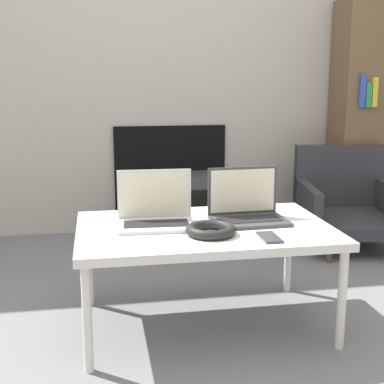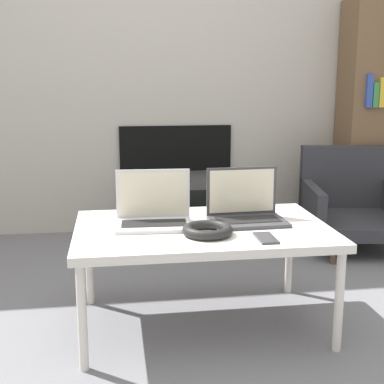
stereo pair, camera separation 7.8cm
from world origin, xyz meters
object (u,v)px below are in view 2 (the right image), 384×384
Objects in this scene: tv at (180,208)px; armchair at (351,202)px; headphones at (208,230)px; phone at (266,238)px; laptop_right at (245,209)px; laptop_left at (154,213)px.

tv is 1.13m from armchair.
armchair reaches higher than tv.
headphones is 0.27× the size of armchair.
armchair reaches higher than phone.
phone is at bearing -89.55° from laptop_right.
laptop_right is 0.28m from headphones.
armchair is (0.95, 1.27, -0.18)m from phone.
headphones is at bearing -92.71° from tv.
laptop_left and laptop_right have the same top height.
tv is at bearing 95.47° from phone.
tv is (-0.15, 1.55, -0.25)m from phone.
laptop_left is at bearing -134.32° from armchair.
laptop_left is 0.45× the size of armchair.
laptop_left is at bearing 146.47° from phone.
laptop_left is at bearing 177.56° from laptop_right.
tv is 0.79× the size of armchair.
phone is at bearing -30.81° from laptop_left.
headphones reaches higher than phone.
tv is at bearing 175.56° from armchair.
phone is at bearing -117.00° from armchair.
laptop_left is 1.33m from tv.
laptop_right reaches higher than armchair.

